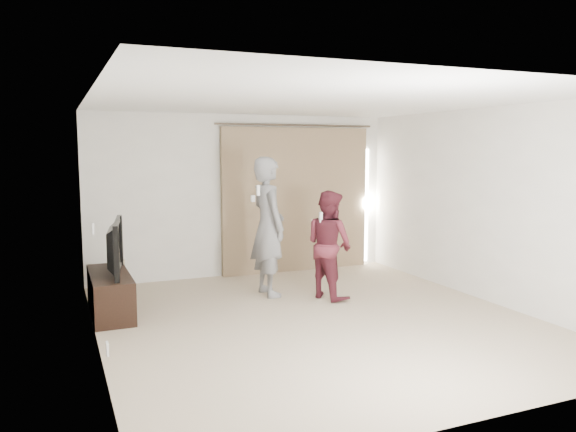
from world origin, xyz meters
The scene contains 10 objects.
floor centered at (0.00, 0.00, 0.00)m, with size 5.50×5.50×0.00m, color #CAB497.
wall_back centered at (0.00, 2.75, 1.30)m, with size 5.00×0.04×2.60m, color silver.
wall_left centered at (-2.50, 0.00, 1.30)m, with size 0.04×5.50×2.60m.
ceiling centered at (0.00, 0.00, 2.60)m, with size 5.00×5.50×0.01m, color white.
curtain centered at (0.91, 2.68, 1.20)m, with size 2.80×0.11×2.46m.
tv_console centered at (-2.27, 1.23, 0.26)m, with size 0.47×1.35×0.52m, color black.
tv centered at (-2.27, 1.23, 0.85)m, with size 1.15×0.15×0.66m, color black.
scratching_post centered at (-2.10, 2.01, 0.21)m, with size 0.40×0.40×0.53m.
person_man centered at (-0.11, 1.36, 0.97)m, with size 0.51×0.74×1.94m.
person_woman centered at (0.60, 0.88, 0.74)m, with size 0.75×0.85×1.49m.
Camera 1 is at (-2.86, -5.90, 2.05)m, focal length 35.00 mm.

